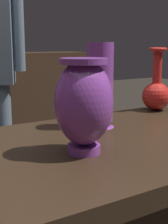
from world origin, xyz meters
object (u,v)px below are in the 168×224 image
at_px(vase_centerpiece, 84,103).
at_px(vase_left_accent, 156,91).
at_px(vase_tall_behind, 100,86).
at_px(shelf_vase_right, 4,46).

height_order(vase_centerpiece, vase_left_accent, vase_left_accent).
xyz_separation_m(vase_tall_behind, vase_left_accent, (0.36, 0.11, -0.06)).
relative_size(vase_centerpiece, shelf_vase_right, 2.37).
relative_size(vase_tall_behind, vase_left_accent, 1.08).
bearing_deg(vase_left_accent, vase_tall_behind, -163.55).
xyz_separation_m(vase_tall_behind, shelf_vase_right, (0.37, 2.09, 0.11)).
xyz_separation_m(vase_centerpiece, vase_tall_behind, (0.19, 0.20, 0.01)).
relative_size(vase_left_accent, shelf_vase_right, 2.54).
distance_m(vase_centerpiece, shelf_vase_right, 2.36).
bearing_deg(vase_left_accent, shelf_vase_right, 89.71).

